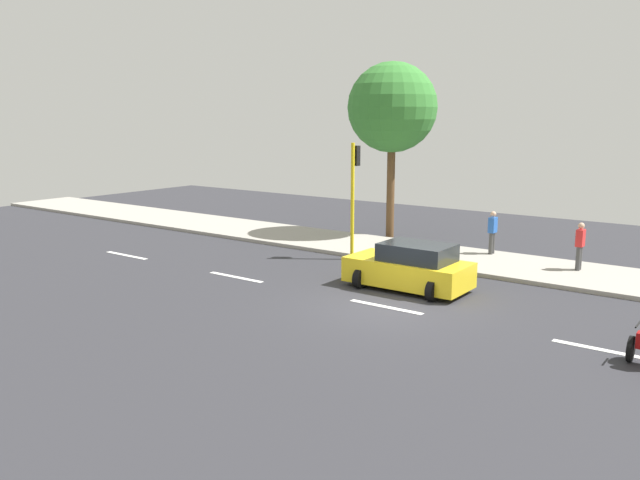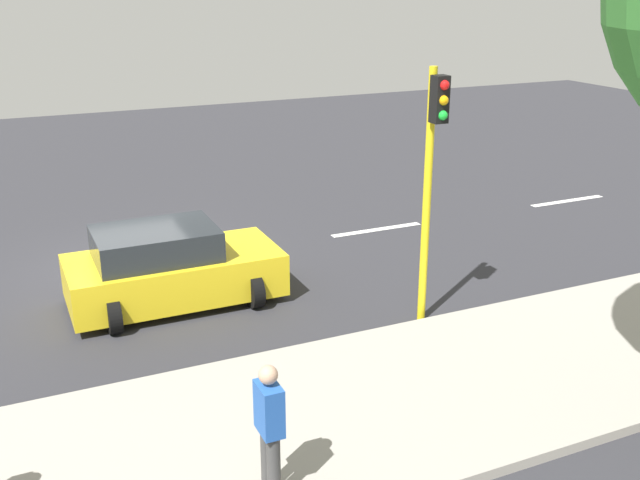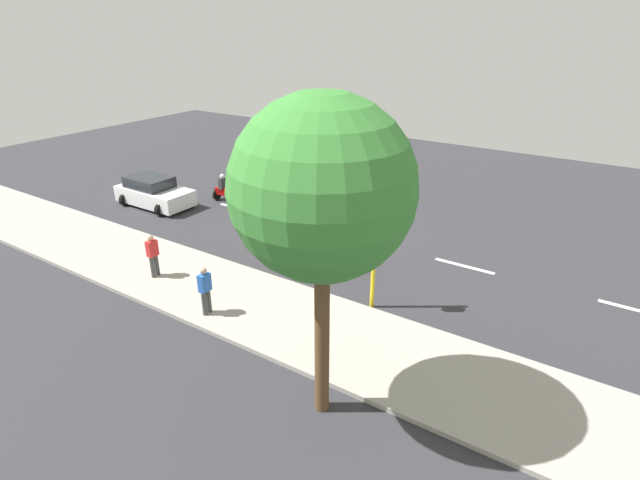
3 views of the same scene
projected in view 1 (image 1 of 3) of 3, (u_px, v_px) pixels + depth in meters
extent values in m
cube|color=#2D2D33|center=(386.00, 309.00, 18.87)|extent=(40.00, 60.00, 0.10)
cube|color=#9E998E|center=(481.00, 262.00, 24.38)|extent=(4.00, 60.00, 0.15)
cube|color=white|center=(604.00, 350.00, 15.36)|extent=(0.20, 2.40, 0.01)
cube|color=white|center=(386.00, 307.00, 18.86)|extent=(0.20, 2.40, 0.01)
cube|color=white|center=(236.00, 277.00, 22.35)|extent=(0.20, 2.40, 0.01)
cube|color=white|center=(127.00, 255.00, 25.84)|extent=(0.20, 2.40, 0.01)
cube|color=yellow|center=(408.00, 272.00, 20.76)|extent=(1.85, 3.92, 0.80)
cube|color=#1E2328|center=(417.00, 252.00, 20.45)|extent=(1.56, 2.20, 0.56)
cylinder|color=black|center=(360.00, 278.00, 20.92)|extent=(0.64, 0.22, 0.64)
cylinder|color=black|center=(386.00, 269.00, 22.21)|extent=(0.64, 0.22, 0.64)
cylinder|color=black|center=(433.00, 291.00, 19.41)|extent=(0.64, 0.22, 0.64)
cylinder|color=black|center=(456.00, 280.00, 20.70)|extent=(0.64, 0.22, 0.64)
cylinder|color=black|center=(631.00, 349.00, 14.62)|extent=(0.60, 0.10, 0.60)
cylinder|color=black|center=(638.00, 324.00, 14.45)|extent=(0.55, 0.04, 0.04)
cylinder|color=#3F3F3F|center=(578.00, 259.00, 22.62)|extent=(0.16, 0.16, 0.85)
cylinder|color=#3F3F3F|center=(580.00, 258.00, 22.78)|extent=(0.16, 0.16, 0.85)
cube|color=red|center=(580.00, 238.00, 22.56)|extent=(0.40, 0.24, 0.60)
sphere|color=tan|center=(581.00, 226.00, 22.48)|extent=(0.22, 0.22, 0.22)
cylinder|color=#3F3F3F|center=(491.00, 244.00, 25.30)|extent=(0.16, 0.16, 0.85)
cylinder|color=#3F3F3F|center=(493.00, 243.00, 25.46)|extent=(0.16, 0.16, 0.85)
cube|color=#2659B2|center=(493.00, 225.00, 25.24)|extent=(0.40, 0.24, 0.60)
sphere|color=tan|center=(493.00, 214.00, 25.16)|extent=(0.22, 0.22, 0.22)
cylinder|color=yellow|center=(352.00, 202.00, 24.72)|extent=(0.14, 0.14, 4.50)
cube|color=black|center=(356.00, 156.00, 24.56)|extent=(0.24, 0.24, 0.76)
sphere|color=red|center=(358.00, 149.00, 24.61)|extent=(0.16, 0.16, 0.16)
sphere|color=#F2A50C|center=(358.00, 156.00, 24.66)|extent=(0.16, 0.16, 0.16)
sphere|color=green|center=(358.00, 162.00, 24.70)|extent=(0.16, 0.16, 0.16)
cylinder|color=brown|center=(391.00, 189.00, 29.39)|extent=(0.36, 0.36, 4.47)
sphere|color=#387F33|center=(392.00, 107.00, 28.71)|extent=(4.00, 4.00, 4.00)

